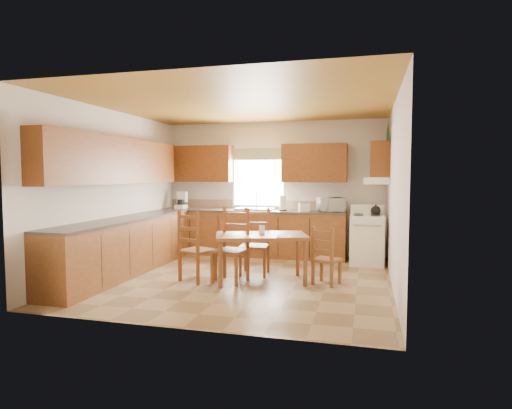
% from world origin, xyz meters
% --- Properties ---
extents(floor, '(4.50, 4.50, 0.00)m').
position_xyz_m(floor, '(0.00, 0.00, 0.00)').
color(floor, '#927551').
rests_on(floor, ground).
extents(ceiling, '(4.50, 4.50, 0.00)m').
position_xyz_m(ceiling, '(0.00, 0.00, 2.70)').
color(ceiling, olive).
rests_on(ceiling, floor).
extents(wall_left, '(4.50, 4.50, 0.00)m').
position_xyz_m(wall_left, '(-2.25, 0.00, 1.35)').
color(wall_left, beige).
rests_on(wall_left, floor).
extents(wall_right, '(4.50, 4.50, 0.00)m').
position_xyz_m(wall_right, '(2.25, 0.00, 1.35)').
color(wall_right, beige).
rests_on(wall_right, floor).
extents(wall_back, '(4.50, 4.50, 0.00)m').
position_xyz_m(wall_back, '(0.00, 2.25, 1.35)').
color(wall_back, beige).
rests_on(wall_back, floor).
extents(wall_front, '(4.50, 4.50, 0.00)m').
position_xyz_m(wall_front, '(0.00, -2.25, 1.35)').
color(wall_front, beige).
rests_on(wall_front, floor).
extents(lower_cab_back, '(3.75, 0.60, 0.88)m').
position_xyz_m(lower_cab_back, '(-0.38, 1.95, 0.44)').
color(lower_cab_back, brown).
rests_on(lower_cab_back, floor).
extents(lower_cab_left, '(0.60, 3.60, 0.88)m').
position_xyz_m(lower_cab_left, '(-1.95, -0.15, 0.44)').
color(lower_cab_left, brown).
rests_on(lower_cab_left, floor).
extents(counter_back, '(3.75, 0.63, 0.04)m').
position_xyz_m(counter_back, '(-0.38, 1.95, 0.90)').
color(counter_back, '#443C37').
rests_on(counter_back, lower_cab_back).
extents(counter_left, '(0.63, 3.60, 0.04)m').
position_xyz_m(counter_left, '(-1.95, -0.15, 0.90)').
color(counter_left, '#443C37').
rests_on(counter_left, lower_cab_left).
extents(backsplash, '(3.75, 0.01, 0.18)m').
position_xyz_m(backsplash, '(-0.38, 2.24, 1.01)').
color(backsplash, '#8F745C').
rests_on(backsplash, counter_back).
extents(upper_cab_back_left, '(1.41, 0.33, 0.75)m').
position_xyz_m(upper_cab_back_left, '(-1.55, 2.08, 1.85)').
color(upper_cab_back_left, brown).
rests_on(upper_cab_back_left, wall_back).
extents(upper_cab_back_right, '(1.25, 0.33, 0.75)m').
position_xyz_m(upper_cab_back_right, '(0.86, 2.08, 1.85)').
color(upper_cab_back_right, brown).
rests_on(upper_cab_back_right, wall_back).
extents(upper_cab_left, '(0.33, 3.60, 0.75)m').
position_xyz_m(upper_cab_left, '(-2.08, -0.15, 1.85)').
color(upper_cab_left, brown).
rests_on(upper_cab_left, wall_left).
extents(upper_cab_stove, '(0.33, 0.62, 0.62)m').
position_xyz_m(upper_cab_stove, '(2.08, 1.65, 1.90)').
color(upper_cab_stove, brown).
rests_on(upper_cab_stove, wall_right).
extents(range_hood, '(0.44, 0.62, 0.12)m').
position_xyz_m(range_hood, '(2.03, 1.65, 1.52)').
color(range_hood, white).
rests_on(range_hood, wall_right).
extents(window_frame, '(1.13, 0.02, 1.18)m').
position_xyz_m(window_frame, '(-0.30, 2.22, 1.55)').
color(window_frame, white).
rests_on(window_frame, wall_back).
extents(window_pane, '(1.05, 0.01, 1.10)m').
position_xyz_m(window_pane, '(-0.30, 2.21, 1.55)').
color(window_pane, white).
rests_on(window_pane, wall_back).
extents(window_valance, '(1.19, 0.01, 0.24)m').
position_xyz_m(window_valance, '(-0.30, 2.19, 2.05)').
color(window_valance, '#39582E').
rests_on(window_valance, wall_back).
extents(sink_basin, '(0.75, 0.45, 0.04)m').
position_xyz_m(sink_basin, '(-0.30, 1.95, 0.94)').
color(sink_basin, silver).
rests_on(sink_basin, counter_back).
extents(pine_decal_a, '(0.22, 0.22, 0.36)m').
position_xyz_m(pine_decal_a, '(2.21, 1.33, 2.38)').
color(pine_decal_a, '#183F23').
rests_on(pine_decal_a, wall_right).
extents(pine_decal_b, '(0.22, 0.22, 0.36)m').
position_xyz_m(pine_decal_b, '(2.21, 1.65, 2.42)').
color(pine_decal_b, '#183F23').
rests_on(pine_decal_b, wall_right).
extents(pine_decal_c, '(0.22, 0.22, 0.36)m').
position_xyz_m(pine_decal_c, '(2.21, 1.97, 2.38)').
color(pine_decal_c, '#183F23').
rests_on(pine_decal_c, wall_right).
extents(stove, '(0.61, 0.63, 0.88)m').
position_xyz_m(stove, '(1.88, 1.60, 0.44)').
color(stove, white).
rests_on(stove, floor).
extents(coffeemaker, '(0.24, 0.27, 0.36)m').
position_xyz_m(coffeemaker, '(-1.90, 1.93, 1.10)').
color(coffeemaker, white).
rests_on(coffeemaker, counter_back).
extents(paper_towel, '(0.13, 0.13, 0.30)m').
position_xyz_m(paper_towel, '(0.27, 1.91, 1.07)').
color(paper_towel, white).
rests_on(paper_towel, counter_back).
extents(toaster, '(0.23, 0.19, 0.16)m').
position_xyz_m(toaster, '(0.70, 1.87, 1.00)').
color(toaster, white).
rests_on(toaster, counter_back).
extents(microwave, '(0.54, 0.47, 0.27)m').
position_xyz_m(microwave, '(1.21, 1.91, 1.05)').
color(microwave, white).
rests_on(microwave, counter_back).
extents(dining_table, '(1.53, 1.17, 0.73)m').
position_xyz_m(dining_table, '(0.33, -0.08, 0.36)').
color(dining_table, brown).
rests_on(dining_table, floor).
extents(chair_near_left, '(0.59, 0.58, 1.08)m').
position_xyz_m(chair_near_left, '(-0.62, -0.28, 0.54)').
color(chair_near_left, brown).
rests_on(chair_near_left, floor).
extents(chair_near_right, '(0.46, 0.45, 0.86)m').
position_xyz_m(chair_near_right, '(1.31, 0.00, 0.43)').
color(chair_near_right, brown).
rests_on(chair_near_right, floor).
extents(chair_far_left, '(0.47, 0.45, 1.07)m').
position_xyz_m(chair_far_left, '(0.12, 0.35, 0.54)').
color(chair_far_left, brown).
rests_on(chair_far_left, floor).
extents(chair_far_right, '(0.54, 0.52, 1.11)m').
position_xyz_m(chair_far_right, '(-0.11, -0.24, 0.56)').
color(chair_far_right, brown).
rests_on(chair_far_right, floor).
extents(table_paper, '(0.21, 0.27, 0.00)m').
position_xyz_m(table_paper, '(0.70, -0.22, 0.73)').
color(table_paper, white).
rests_on(table_paper, dining_table).
extents(table_card, '(0.10, 0.06, 0.13)m').
position_xyz_m(table_card, '(0.33, -0.02, 0.79)').
color(table_card, white).
rests_on(table_card, dining_table).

